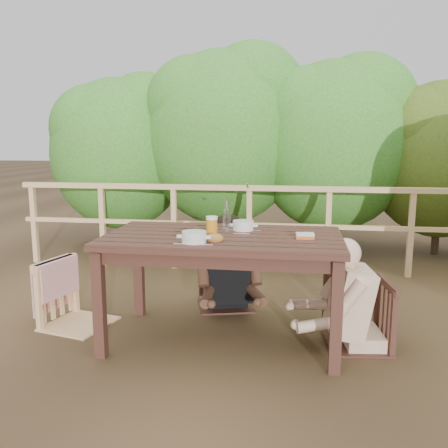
# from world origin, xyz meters

# --- Properties ---
(ground) EXTENTS (60.00, 60.00, 0.00)m
(ground) POSITION_xyz_m (0.00, 0.00, 0.00)
(ground) COLOR brown
(ground) RESTS_ON ground
(table) EXTENTS (1.75, 0.99, 0.81)m
(table) POSITION_xyz_m (0.00, 0.00, 0.41)
(table) COLOR #3B2018
(table) RESTS_ON ground
(chair_left) EXTENTS (0.61, 0.61, 1.02)m
(chair_left) POSITION_xyz_m (-1.23, 0.11, 0.51)
(chair_left) COLOR #E4B179
(chair_left) RESTS_ON ground
(chair_far) EXTENTS (0.60, 0.60, 0.99)m
(chair_far) POSITION_xyz_m (-0.09, 0.75, 0.49)
(chair_far) COLOR #3B2018
(chair_far) RESTS_ON ground
(chair_right) EXTENTS (0.52, 0.52, 0.94)m
(chair_right) POSITION_xyz_m (1.02, 0.06, 0.47)
(chair_right) COLOR #3B2018
(chair_right) RESTS_ON ground
(woman) EXTENTS (0.69, 0.78, 1.34)m
(woman) POSITION_xyz_m (-0.09, 0.77, 0.67)
(woman) COLOR black
(woman) RESTS_ON ground
(diner_right) EXTENTS (0.73, 0.62, 1.35)m
(diner_right) POSITION_xyz_m (1.05, 0.06, 0.67)
(diner_right) COLOR beige
(diner_right) RESTS_ON ground
(railing) EXTENTS (5.60, 0.10, 1.01)m
(railing) POSITION_xyz_m (0.00, 2.00, 0.51)
(railing) COLOR #E4B179
(railing) RESTS_ON ground
(hedge_row) EXTENTS (6.60, 1.60, 3.80)m
(hedge_row) POSITION_xyz_m (0.40, 3.20, 1.90)
(hedge_row) COLOR #387426
(hedge_row) RESTS_ON ground
(soup_near) EXTENTS (0.29, 0.29, 0.10)m
(soup_near) POSITION_xyz_m (-0.15, -0.30, 0.86)
(soup_near) COLOR silver
(soup_near) RESTS_ON table
(soup_far) EXTENTS (0.28, 0.28, 0.09)m
(soup_far) POSITION_xyz_m (0.13, 0.21, 0.86)
(soup_far) COLOR white
(soup_far) RESTS_ON table
(bread_roll) EXTENTS (0.13, 0.10, 0.07)m
(bread_roll) POSITION_xyz_m (-0.02, -0.24, 0.85)
(bread_roll) COLOR #97592D
(bread_roll) RESTS_ON table
(beer_glass) EXTENTS (0.08, 0.08, 0.16)m
(beer_glass) POSITION_xyz_m (-0.07, -0.06, 0.89)
(beer_glass) COLOR #C97A0C
(beer_glass) RESTS_ON table
(bottle) EXTENTS (0.06, 0.06, 0.26)m
(bottle) POSITION_xyz_m (0.01, 0.10, 0.94)
(bottle) COLOR silver
(bottle) RESTS_ON table
(butter_tub) EXTENTS (0.14, 0.10, 0.06)m
(butter_tub) POSITION_xyz_m (0.60, -0.05, 0.84)
(butter_tub) COLOR white
(butter_tub) RESTS_ON table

